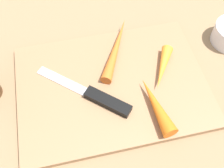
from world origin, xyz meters
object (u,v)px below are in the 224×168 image
Objects in this scene: carrot_longest at (116,48)px; carrot_shortest at (163,67)px; carrot_medium at (156,105)px; cutting_board at (112,86)px; knife at (101,99)px.

carrot_shortest is at bearing -105.24° from carrot_longest.
carrot_longest is at bearing 6.40° from carrot_medium.
cutting_board is at bearing -171.96° from carrot_longest.
carrot_medium is (0.06, -0.07, 0.02)m from cutting_board.
carrot_longest is (-0.04, 0.15, -0.00)m from carrot_medium.
cutting_board is 0.10m from carrot_shortest.
cutting_board is 0.10m from carrot_medium.
carrot_medium reaches higher than cutting_board.
knife is 0.97× the size of carrot_longest.
carrot_medium reaches higher than knife.
carrot_longest is (0.05, 0.11, 0.01)m from knife.
carrot_shortest is at bearing 4.76° from cutting_board.
knife is 0.12m from carrot_longest.
cutting_board is 3.11× the size of carrot_medium.
carrot_medium is 0.15m from carrot_longest.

